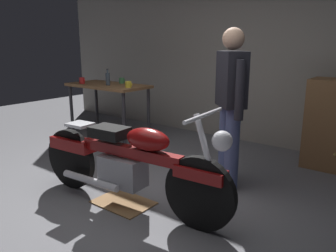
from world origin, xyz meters
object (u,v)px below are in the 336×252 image
(mug_yellow_tall, at_px, (128,84))
(bottle, at_px, (108,79))
(mug_green_speckled, at_px, (122,81))
(mug_red_diner, at_px, (82,81))
(person_standing, at_px, (231,102))
(motorcycle, at_px, (128,161))

(mug_yellow_tall, height_order, bottle, bottle)
(mug_green_speckled, height_order, mug_yellow_tall, mug_yellow_tall)
(mug_green_speckled, distance_m, mug_red_diner, 0.61)
(person_standing, height_order, bottle, person_standing)
(motorcycle, xyz_separation_m, person_standing, (0.52, 1.00, 0.48))
(motorcycle, distance_m, person_standing, 1.22)
(motorcycle, height_order, person_standing, person_standing)
(mug_red_diner, bearing_deg, bottle, 16.32)
(motorcycle, relative_size, mug_red_diner, 19.00)
(person_standing, xyz_separation_m, mug_red_diner, (-2.64, 0.19, 0.02))
(person_standing, bearing_deg, bottle, 34.52)
(motorcycle, relative_size, bottle, 9.08)
(motorcycle, height_order, mug_green_speckled, motorcycle)
(mug_green_speckled, bearing_deg, motorcycle, -43.76)
(person_standing, bearing_deg, mug_red_diner, 38.67)
(person_standing, relative_size, mug_yellow_tall, 13.82)
(mug_yellow_tall, height_order, mug_red_diner, mug_red_diner)
(motorcycle, bearing_deg, person_standing, 58.21)
(mug_green_speckled, distance_m, mug_yellow_tall, 0.51)
(motorcycle, distance_m, mug_green_speckled, 2.37)
(person_standing, relative_size, mug_green_speckled, 14.68)
(mug_green_speckled, xyz_separation_m, bottle, (-0.01, -0.28, 0.05))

